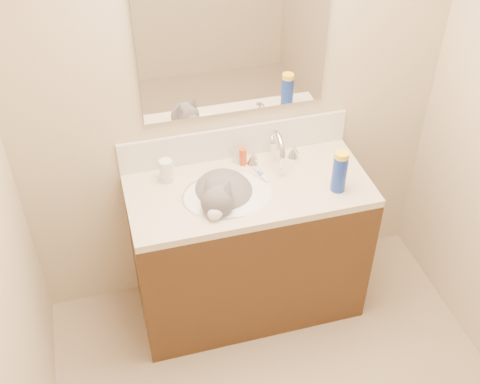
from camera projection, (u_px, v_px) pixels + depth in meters
room_shell at (339, 223)px, 1.83m from camera, size 2.24×2.54×2.52m
vanity_cabinet at (248, 251)px, 3.24m from camera, size 1.20×0.55×0.82m
counter_slab at (249, 190)px, 2.96m from camera, size 1.20×0.55×0.04m
basin at (227, 206)px, 2.95m from camera, size 0.45×0.36×0.14m
faucet at (276, 151)px, 3.03m from camera, size 0.28×0.20×0.21m
cat at (223, 197)px, 2.93m from camera, size 0.42×0.46×0.33m
backsplash at (235, 142)px, 3.09m from camera, size 1.20×0.02×0.18m
mirror at (234, 35)px, 2.71m from camera, size 0.90×0.02×0.80m
pill_bottle at (166, 171)px, 2.95m from camera, size 0.09×0.09×0.12m
pill_label at (167, 173)px, 2.96m from camera, size 0.08×0.08×0.04m
silver_jar at (239, 156)px, 3.09m from camera, size 0.06×0.06×0.07m
amber_bottle at (243, 157)px, 3.06m from camera, size 0.05×0.05×0.10m
toothbrush at (260, 174)px, 3.02m from camera, size 0.05×0.14×0.01m
toothbrush_head at (260, 173)px, 3.02m from camera, size 0.02×0.03×0.02m
spray_can at (339, 174)px, 2.87m from camera, size 0.09×0.09×0.19m
spray_cap at (342, 156)px, 2.81m from camera, size 0.09×0.09×0.04m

